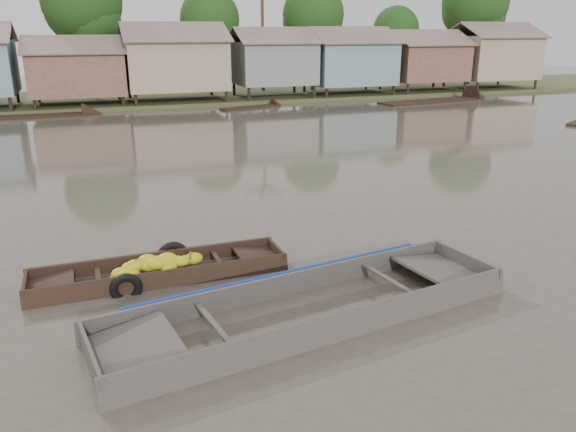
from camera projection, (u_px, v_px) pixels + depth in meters
name	position (u px, v px, depth m)	size (l,w,h in m)	color
ground	(283.00, 277.00, 11.69)	(120.00, 120.00, 0.00)	#494438
riverbank	(177.00, 56.00, 40.15)	(120.00, 12.47, 10.22)	#384723
banana_boat	(157.00, 271.00, 11.64)	(5.24, 1.46, 0.75)	black
viewer_boat	(310.00, 312.00, 10.09)	(7.91, 3.16, 0.62)	#3B3632
distant_boats	(283.00, 113.00, 34.96)	(47.27, 15.83, 0.35)	black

